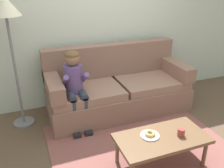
{
  "coord_description": "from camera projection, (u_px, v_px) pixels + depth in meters",
  "views": [
    {
      "loc": [
        -1.23,
        -2.4,
        2.0
      ],
      "look_at": [
        -0.15,
        0.45,
        0.65
      ],
      "focal_mm": 39.08,
      "sensor_mm": 36.0,
      "label": 1
    }
  ],
  "objects": [
    {
      "name": "ground",
      "position": [
        134.0,
        139.0,
        3.26
      ],
      "size": [
        10.0,
        10.0,
        0.0
      ],
      "primitive_type": "plane",
      "color": "brown"
    },
    {
      "name": "donut",
      "position": [
        150.0,
        134.0,
        2.67
      ],
      "size": [
        0.16,
        0.16,
        0.04
      ],
      "primitive_type": "torus",
      "rotation": [
        0.0,
        0.0,
        0.51
      ],
      "color": "tan",
      "rests_on": "plate"
    },
    {
      "name": "area_rug",
      "position": [
        143.0,
        151.0,
        3.04
      ],
      "size": [
        2.21,
        1.93,
        0.01
      ],
      "primitive_type": "cube",
      "color": "brown",
      "rests_on": "ground"
    },
    {
      "name": "person_child",
      "position": [
        75.0,
        82.0,
        3.33
      ],
      "size": [
        0.34,
        0.58,
        1.1
      ],
      "color": "#664C84",
      "rests_on": "ground"
    },
    {
      "name": "toy_controller",
      "position": [
        168.0,
        130.0,
        3.41
      ],
      "size": [
        0.23,
        0.09,
        0.05
      ],
      "rotation": [
        0.0,
        0.0,
        0.51
      ],
      "color": "gold",
      "rests_on": "ground"
    },
    {
      "name": "floor_lamp",
      "position": [
        6.0,
        17.0,
        3.0
      ],
      "size": [
        0.38,
        0.38,
        1.81
      ],
      "color": "slate",
      "rests_on": "ground"
    },
    {
      "name": "couch",
      "position": [
        117.0,
        89.0,
        3.88
      ],
      "size": [
        2.18,
        0.9,
        1.02
      ],
      "color": "#846051",
      "rests_on": "ground"
    },
    {
      "name": "coffee_table",
      "position": [
        162.0,
        140.0,
        2.69
      ],
      "size": [
        1.01,
        0.52,
        0.39
      ],
      "color": "brown",
      "rests_on": "ground"
    },
    {
      "name": "plate",
      "position": [
        150.0,
        135.0,
        2.68
      ],
      "size": [
        0.21,
        0.21,
        0.01
      ],
      "primitive_type": "cylinder",
      "color": "white",
      "rests_on": "coffee_table"
    },
    {
      "name": "mug",
      "position": [
        181.0,
        132.0,
        2.67
      ],
      "size": [
        0.08,
        0.08,
        0.09
      ],
      "primitive_type": "cylinder",
      "color": "#993D38",
      "rests_on": "coffee_table"
    },
    {
      "name": "wall_back",
      "position": [
        99.0,
        17.0,
        3.89
      ],
      "size": [
        8.0,
        0.1,
        2.8
      ],
      "primitive_type": "cube",
      "color": "beige",
      "rests_on": "ground"
    }
  ]
}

